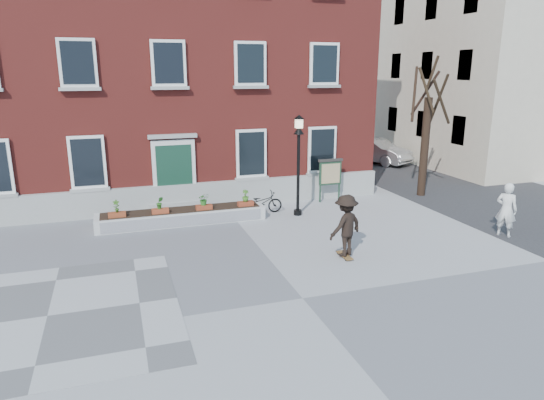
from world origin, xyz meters
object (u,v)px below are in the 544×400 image
object	(u,v)px
bicycle	(262,203)
parked_car	(375,151)
lamp_post	(299,151)
bystander	(506,210)
skateboarder	(346,225)
notice_board	(330,173)

from	to	relation	value
bicycle	parked_car	distance (m)	12.92
bicycle	lamp_post	size ratio (longest dim) A/B	0.43
bystander	skateboarder	size ratio (longest dim) A/B	0.96
bicycle	skateboarder	world-z (taller)	skateboarder
notice_board	skateboarder	xyz separation A→B (m)	(-2.31, -6.13, -0.24)
bicycle	parked_car	xyz separation A→B (m)	(9.87, 8.33, 0.31)
skateboarder	notice_board	bearing A→B (deg)	69.37
notice_board	parked_car	bearing A→B (deg)	49.01
bystander	lamp_post	size ratio (longest dim) A/B	0.48
lamp_post	parked_car	bearing A→B (deg)	46.32
bystander	parked_car	bearing A→B (deg)	-42.47
bystander	notice_board	distance (m)	7.15
bicycle	lamp_post	xyz separation A→B (m)	(1.30, -0.64, 2.10)
lamp_post	skateboarder	size ratio (longest dim) A/B	1.99
bystander	notice_board	size ratio (longest dim) A/B	1.01
bicycle	lamp_post	distance (m)	2.55
bicycle	skateboarder	xyz separation A→B (m)	(1.04, -5.29, 0.58)
bystander	skateboarder	world-z (taller)	skateboarder
bicycle	notice_board	size ratio (longest dim) A/B	0.90
bicycle	bystander	bearing A→B (deg)	-125.68
parked_car	notice_board	xyz separation A→B (m)	(-6.51, -7.50, 0.51)
lamp_post	notice_board	size ratio (longest dim) A/B	2.10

